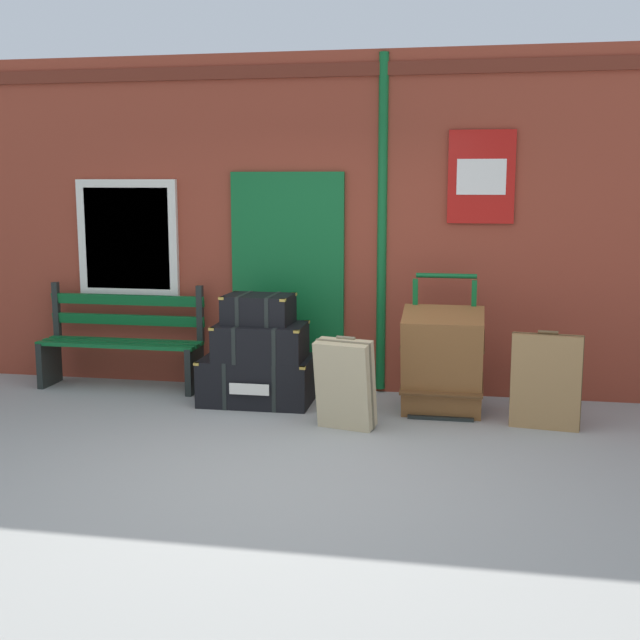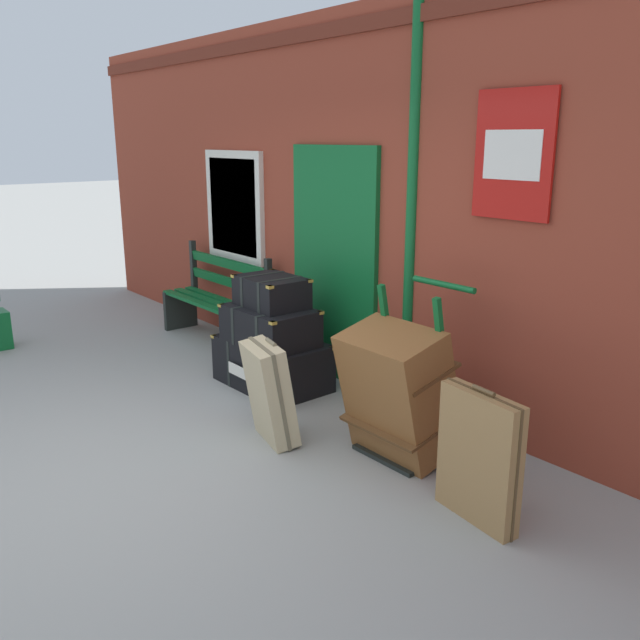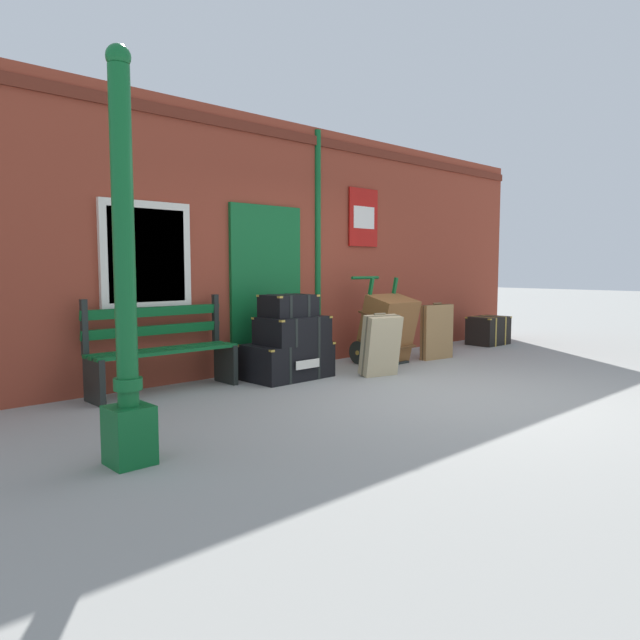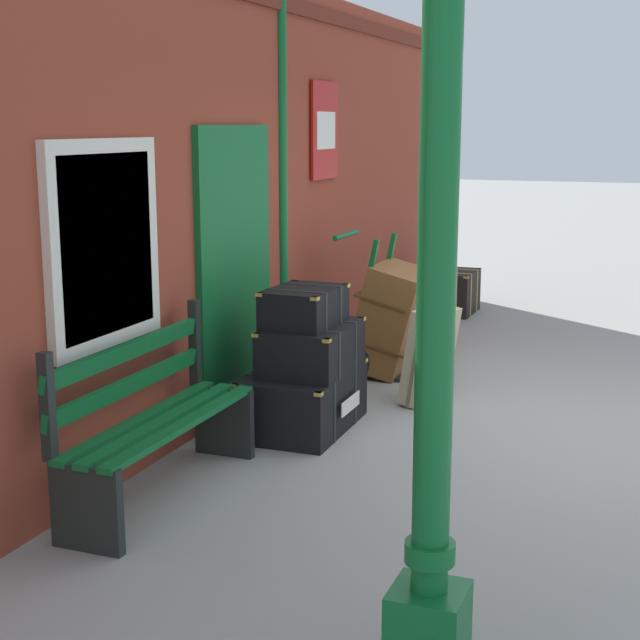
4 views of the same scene
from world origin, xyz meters
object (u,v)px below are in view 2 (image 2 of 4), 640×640
suitcase_cream (479,457)px  suitcase_umber (270,393)px  steamer_trunk_base (272,363)px  steamer_trunk_top (271,292)px  large_brown_trunk (398,392)px  steamer_trunk_middle (270,325)px  platform_bench (218,302)px  porters_trolley (414,414)px

suitcase_cream → suitcase_umber: bearing=-168.5°
steamer_trunk_base → steamer_trunk_top: size_ratio=1.64×
large_brown_trunk → suitcase_cream: 0.88m
large_brown_trunk → steamer_trunk_middle: bearing=176.9°
steamer_trunk_base → suitcase_umber: suitcase_umber is taller
platform_bench → large_brown_trunk: platform_bench is taller
platform_bench → porters_trolley: bearing=-5.1°
suitcase_cream → suitcase_umber: 1.64m
steamer_trunk_base → platform_bench: bearing=167.7°
platform_bench → suitcase_umber: bearing=-22.6°
porters_trolley → suitcase_cream: (0.85, -0.38, 0.12)m
steamer_trunk_base → suitcase_umber: (0.92, -0.67, 0.17)m
large_brown_trunk → platform_bench: bearing=171.8°
steamer_trunk_base → large_brown_trunk: 1.71m
porters_trolley → suitcase_umber: size_ratio=1.55×
steamer_trunk_middle → suitcase_umber: suitcase_umber is taller
suitcase_umber → porters_trolley: bearing=43.0°
platform_bench → porters_trolley: 3.16m
suitcase_umber → steamer_trunk_base: bearing=143.8°
platform_bench → suitcase_cream: (3.99, -0.66, -0.05)m
platform_bench → large_brown_trunk: (3.14, -0.45, 0.03)m
platform_bench → suitcase_cream: platform_bench is taller
suitcase_cream → steamer_trunk_middle: bearing=173.2°
large_brown_trunk → suitcase_cream: (0.85, -0.21, -0.09)m
steamer_trunk_top → porters_trolley: size_ratio=0.52×
porters_trolley → suitcase_cream: 0.94m
steamer_trunk_middle → porters_trolley: size_ratio=0.69×
steamer_trunk_top → large_brown_trunk: steamer_trunk_top is taller
platform_bench → large_brown_trunk: bearing=-8.2°
suitcase_cream → steamer_trunk_top: bearing=172.4°
platform_bench → steamer_trunk_top: (1.48, -0.33, 0.43)m
steamer_trunk_middle → suitcase_cream: 2.51m
porters_trolley → large_brown_trunk: porters_trolley is taller
steamer_trunk_base → steamer_trunk_middle: bearing=-46.4°
large_brown_trunk → suitcase_umber: 0.94m
steamer_trunk_base → large_brown_trunk: (1.68, -0.14, 0.27)m
steamer_trunk_top → steamer_trunk_middle: bearing=-56.8°
suitcase_cream → platform_bench: bearing=170.6°
steamer_trunk_middle → porters_trolley: (1.64, 0.09, -0.31)m
steamer_trunk_middle → steamer_trunk_top: size_ratio=1.32×
suitcase_cream → suitcase_umber: size_ratio=1.07×
steamer_trunk_top → suitcase_cream: size_ratio=0.75×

